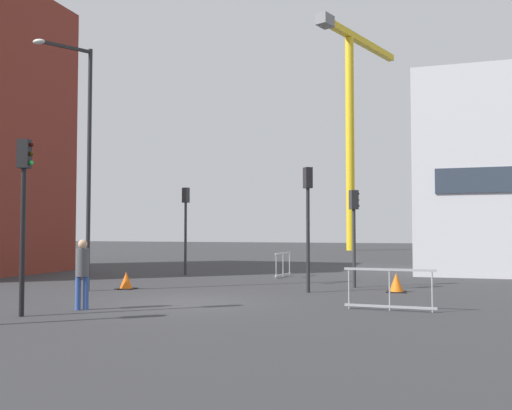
{
  "coord_description": "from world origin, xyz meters",
  "views": [
    {
      "loc": [
        6.93,
        -15.01,
        2.06
      ],
      "look_at": [
        0.0,
        6.68,
        3.09
      ],
      "focal_mm": 39.73,
      "sensor_mm": 36.0,
      "label": 1
    }
  ],
  "objects": [
    {
      "name": "ground",
      "position": [
        0.0,
        0.0,
        0.0
      ],
      "size": [
        160.0,
        160.0,
        0.0
      ],
      "primitive_type": "plane",
      "color": "#333335"
    },
    {
      "name": "construction_crane",
      "position": [
        -1.5,
        44.45,
        15.33
      ],
      "size": [
        6.5,
        15.76,
        23.36
      ],
      "color": "yellow",
      "rests_on": "ground"
    },
    {
      "name": "streetlamp_tall",
      "position": [
        -4.55,
        1.48,
        4.88
      ],
      "size": [
        1.23,
        1.7,
        8.34
      ],
      "color": "#232326",
      "rests_on": "ground"
    },
    {
      "name": "traffic_light_near",
      "position": [
        4.07,
        5.66,
        2.4
      ],
      "size": [
        0.38,
        0.36,
        3.53
      ],
      "color": "#2D2D30",
      "rests_on": "ground"
    },
    {
      "name": "traffic_light_crosswalk",
      "position": [
        2.82,
        3.55,
        2.79
      ],
      "size": [
        0.36,
        0.38,
        4.18
      ],
      "color": "#232326",
      "rests_on": "ground"
    },
    {
      "name": "traffic_light_verge",
      "position": [
        -4.25,
        9.15,
        2.72
      ],
      "size": [
        0.39,
        0.31,
        4.06
      ],
      "color": "#2D2D30",
      "rests_on": "ground"
    },
    {
      "name": "traffic_light_corner",
      "position": [
        -2.58,
        -3.71,
        2.85
      ],
      "size": [
        0.39,
        0.3,
        4.27
      ],
      "color": "black",
      "rests_on": "ground"
    },
    {
      "name": "pedestrian_walking",
      "position": [
        -1.87,
        -2.32,
        1.07
      ],
      "size": [
        0.34,
        0.34,
        1.82
      ],
      "color": "#33519E",
      "rests_on": "ground"
    },
    {
      "name": "safety_barrier_right_run",
      "position": [
        0.42,
        9.29,
        0.56
      ],
      "size": [
        0.26,
        1.8,
        1.08
      ],
      "color": "#B2B5BA",
      "rests_on": "ground"
    },
    {
      "name": "safety_barrier_front",
      "position": [
        5.75,
        -0.01,
        0.56
      ],
      "size": [
        2.34,
        0.15,
        1.08
      ],
      "color": "#9EA0A5",
      "rests_on": "ground"
    },
    {
      "name": "traffic_cone_orange",
      "position": [
        5.61,
        4.51,
        0.3
      ],
      "size": [
        0.63,
        0.63,
        0.64
      ],
      "color": "black",
      "rests_on": "ground"
    },
    {
      "name": "traffic_cone_on_verge",
      "position": [
        -3.52,
        2.66,
        0.28
      ],
      "size": [
        0.6,
        0.6,
        0.6
      ],
      "color": "black",
      "rests_on": "ground"
    }
  ]
}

